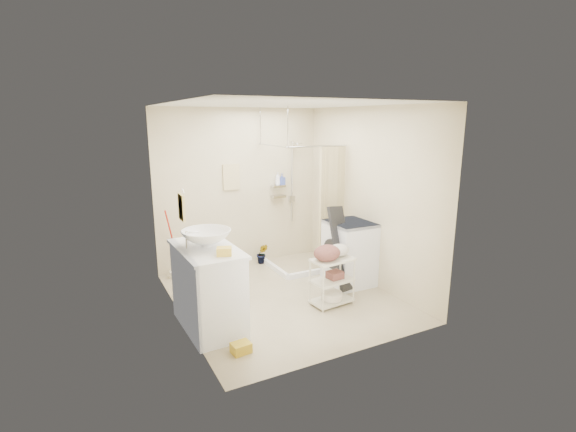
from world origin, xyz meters
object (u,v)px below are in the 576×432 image
at_px(toilet, 201,277).
at_px(washing_machine, 351,253).
at_px(vanity, 208,288).
at_px(laundry_rack, 332,277).

xyz_separation_m(toilet, washing_machine, (2.18, -0.39, 0.13)).
distance_m(toilet, washing_machine, 2.22).
distance_m(vanity, laundry_rack, 1.65).
bearing_deg(laundry_rack, washing_machine, 31.57).
bearing_deg(vanity, laundry_rack, -6.90).
xyz_separation_m(vanity, laundry_rack, (1.64, -0.14, -0.11)).
bearing_deg(washing_machine, vanity, -169.92).
distance_m(toilet, laundry_rack, 1.76).
xyz_separation_m(vanity, toilet, (0.12, 0.75, -0.15)).
relative_size(vanity, laundry_rack, 1.47).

